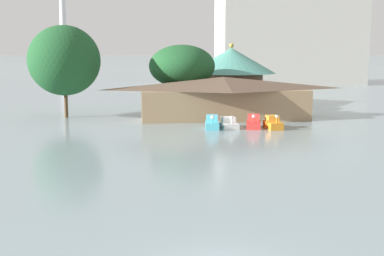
% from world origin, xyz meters
% --- Properties ---
extents(pedal_boat_cyan, '(1.73, 2.83, 1.56)m').
position_xyz_m(pedal_boat_cyan, '(4.85, 34.37, 0.57)').
color(pedal_boat_cyan, '#4CB7CC').
rests_on(pedal_boat_cyan, ground).
extents(pedal_boat_white, '(1.76, 2.87, 1.45)m').
position_xyz_m(pedal_boat_white, '(6.69, 34.66, 0.46)').
color(pedal_boat_white, white).
rests_on(pedal_boat_white, ground).
extents(pedal_boat_red, '(2.08, 3.06, 1.57)m').
position_xyz_m(pedal_boat_red, '(9.32, 34.46, 0.57)').
color(pedal_boat_red, red).
rests_on(pedal_boat_red, ground).
extents(pedal_boat_orange, '(1.55, 2.79, 1.62)m').
position_xyz_m(pedal_boat_orange, '(11.24, 33.70, 0.56)').
color(pedal_boat_orange, orange).
rests_on(pedal_boat_orange, ground).
extents(boathouse, '(21.37, 8.54, 5.03)m').
position_xyz_m(boathouse, '(7.44, 42.43, 2.63)').
color(boathouse, '#9E7F5B').
rests_on(boathouse, ground).
extents(green_roof_pavilion, '(13.26, 13.26, 9.29)m').
position_xyz_m(green_roof_pavilion, '(11.09, 56.64, 5.01)').
color(green_roof_pavilion, brown).
rests_on(green_roof_pavilion, ground).
extents(shoreline_tree_tall_left, '(8.71, 8.71, 11.22)m').
position_xyz_m(shoreline_tree_tall_left, '(-11.67, 45.19, 6.97)').
color(shoreline_tree_tall_left, brown).
rests_on(shoreline_tree_tall_left, ground).
extents(shoreline_tree_mid, '(8.55, 8.55, 8.93)m').
position_xyz_m(shoreline_tree_mid, '(2.87, 47.49, 6.17)').
color(shoreline_tree_mid, brown).
rests_on(shoreline_tree_mid, ground).
extents(background_building_block, '(35.19, 15.70, 23.25)m').
position_xyz_m(background_building_block, '(34.24, 102.96, 11.65)').
color(background_building_block, beige).
rests_on(background_building_block, ground).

